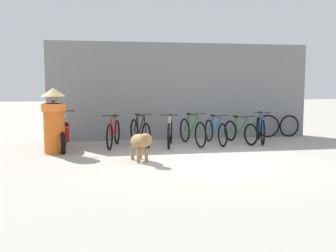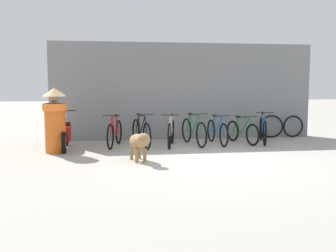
# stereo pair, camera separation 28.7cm
# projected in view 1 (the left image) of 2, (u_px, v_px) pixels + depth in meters

# --- Properties ---
(ground_plane) EXTENTS (60.00, 60.00, 0.00)m
(ground_plane) POSITION_uv_depth(u_px,v_px,m) (219.00, 162.00, 8.39)
(ground_plane) COLOR #9E998E
(shop_wall_back) EXTENTS (7.92, 0.20, 2.87)m
(shop_wall_back) POSITION_uv_depth(u_px,v_px,m) (182.00, 91.00, 11.84)
(shop_wall_back) COLOR slate
(shop_wall_back) RESTS_ON ground
(bicycle_0) EXTENTS (0.53, 1.61, 0.87)m
(bicycle_0) POSITION_uv_depth(u_px,v_px,m) (113.00, 134.00, 10.34)
(bicycle_0) COLOR black
(bicycle_0) RESTS_ON ground
(bicycle_1) EXTENTS (0.49, 1.72, 0.89)m
(bicycle_1) POSITION_uv_depth(u_px,v_px,m) (140.00, 133.00, 10.46)
(bicycle_1) COLOR black
(bicycle_1) RESTS_ON ground
(bicycle_2) EXTENTS (0.53, 1.63, 0.88)m
(bicycle_2) POSITION_uv_depth(u_px,v_px,m) (170.00, 133.00, 10.49)
(bicycle_2) COLOR black
(bicycle_2) RESTS_ON ground
(bicycle_3) EXTENTS (0.47, 1.72, 0.89)m
(bicycle_3) POSITION_uv_depth(u_px,v_px,m) (192.00, 132.00, 10.70)
(bicycle_3) COLOR black
(bicycle_3) RESTS_ON ground
(bicycle_4) EXTENTS (0.46, 1.69, 0.83)m
(bicycle_4) POSITION_uv_depth(u_px,v_px,m) (215.00, 132.00, 10.87)
(bicycle_4) COLOR black
(bicycle_4) RESTS_ON ground
(bicycle_5) EXTENTS (0.54, 1.53, 0.79)m
(bicycle_5) POSITION_uv_depth(u_px,v_px,m) (240.00, 132.00, 11.02)
(bicycle_5) COLOR black
(bicycle_5) RESTS_ON ground
(bicycle_6) EXTENTS (0.62, 1.70, 0.89)m
(bicycle_6) POSITION_uv_depth(u_px,v_px,m) (260.00, 130.00, 11.16)
(bicycle_6) COLOR black
(bicycle_6) RESTS_ON ground
(motorcycle) EXTENTS (0.58, 1.77, 1.02)m
(motorcycle) POSITION_uv_depth(u_px,v_px,m) (64.00, 134.00, 9.90)
(motorcycle) COLOR black
(motorcycle) RESTS_ON ground
(stray_dog) EXTENTS (0.49, 1.14, 0.65)m
(stray_dog) POSITION_uv_depth(u_px,v_px,m) (141.00, 142.00, 8.37)
(stray_dog) COLOR #997247
(stray_dog) RESTS_ON ground
(person_in_robes) EXTENTS (0.77, 0.77, 1.57)m
(person_in_robes) POSITION_uv_depth(u_px,v_px,m) (54.00, 119.00, 9.38)
(person_in_robes) COLOR orange
(person_in_robes) RESTS_ON ground
(spare_tire_left) EXTENTS (0.68, 0.09, 0.68)m
(spare_tire_left) POSITION_uv_depth(u_px,v_px,m) (289.00, 126.00, 12.33)
(spare_tire_left) COLOR black
(spare_tire_left) RESTS_ON ground
(spare_tire_right) EXTENTS (0.69, 0.24, 0.70)m
(spare_tire_right) POSITION_uv_depth(u_px,v_px,m) (268.00, 126.00, 12.19)
(spare_tire_right) COLOR black
(spare_tire_right) RESTS_ON ground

